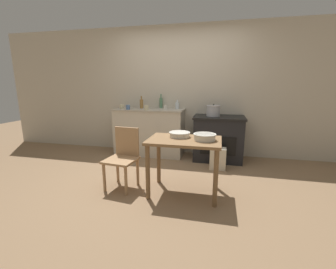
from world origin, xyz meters
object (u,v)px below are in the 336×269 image
Objects in this scene: mixing_bowl_large at (180,134)px; mixing_bowl_small at (205,137)px; chair at (123,156)px; bottle_mid_left at (161,103)px; cup_center_left at (122,107)px; cup_center_right at (146,108)px; cup_mid_right at (128,107)px; flour_sack at (218,159)px; cup_center at (166,108)px; stock_pot at (213,111)px; bottle_left at (142,104)px; work_table at (184,149)px; bottle_far_left at (177,105)px; stove at (218,138)px.

mixing_bowl_large is 0.35m from mixing_bowl_small.
chair is 1.84m from bottle_mid_left.
cup_center_right is (0.54, -0.08, 0.00)m from cup_center_left.
chair is 0.84m from mixing_bowl_large.
mixing_bowl_small is 3.19× the size of cup_mid_right.
flour_sack is 4.61× the size of cup_center.
flour_sack is at bearing -76.51° from stock_pot.
mixing_bowl_small is 3.37× the size of cup_center_left.
bottle_left is 0.33m from cup_mid_right.
work_table is 10.19× the size of cup_center_right.
mixing_bowl_large is 1.96m from cup_center_left.
work_table is 10.36× the size of cup_mid_right.
mixing_bowl_small is 2.14m from bottle_left.
mixing_bowl_large is 1.11× the size of bottle_left.
bottle_left is (-1.14, 1.61, 0.43)m from work_table.
cup_center_right is (-1.38, 0.37, 0.80)m from flour_sack.
bottle_left is (-1.56, 0.62, 0.85)m from flour_sack.
cup_center_left is (-1.75, 1.44, 0.20)m from mixing_bowl_small.
cup_mid_right reaches higher than cup_center_left.
cup_center_right is (0.19, -0.25, -0.05)m from bottle_left.
stock_pot is at bearing -14.26° from bottle_far_left.
stock_pot is (-0.11, -0.01, 0.52)m from stove.
flour_sack is 1.17m from mixing_bowl_large.
mixing_bowl_large is 1.77m from cup_mid_right.
bottle_mid_left reaches higher than cup_mid_right.
bottle_mid_left is (-1.18, 0.25, 0.63)m from stove.
stock_pot is 0.91m from cup_center.
bottle_far_left is at bearing 81.80° from chair.
work_table is 1.78m from bottle_far_left.
flour_sack is at bearing 43.86° from chair.
mixing_bowl_large is 1.81m from bottle_mid_left.
cup_center_right is (-0.10, 1.34, 0.54)m from chair.
cup_mid_right is at bearing -168.29° from cup_center.
bottle_mid_left is 0.45m from cup_center_right.
mixing_bowl_small is (0.33, -0.10, 0.01)m from mixing_bowl_large.
cup_center_right is (-0.95, 1.36, 0.38)m from work_table.
bottle_far_left is at bearing 12.41° from cup_center_left.
bottle_far_left reaches higher than cup_center_left.
bottle_left is 0.40m from cup_center_left.
cup_mid_right is at bearing 116.19° from chair.
flour_sack is 1.17m from mixing_bowl_small.
chair is 2.93× the size of bottle_mid_left.
stock_pot is 1.51m from mixing_bowl_small.
cup_mid_right reaches higher than flour_sack.
stove is at bearing 83.79° from mixing_bowl_small.
cup_center_left is at bearing 120.97° from chair.
bottle_far_left is at bearing 103.72° from work_table.
mixing_bowl_small is 3.14× the size of cup_center_right.
stove is at bearing -11.59° from bottle_far_left.
cup_center_left is (-1.50, 1.44, 0.37)m from work_table.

